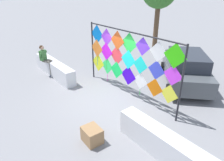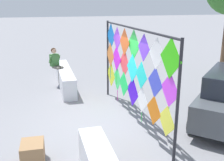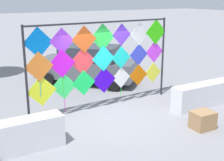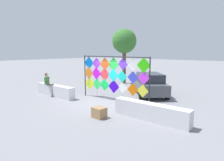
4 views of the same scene
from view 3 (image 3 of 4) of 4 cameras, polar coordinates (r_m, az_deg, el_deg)
The scene contains 5 objects.
ground at distance 9.34m, azimuth 0.69°, elevation -7.27°, with size 120.00×120.00×0.00m, color gray.
plaza_ledge_right at distance 11.22m, azimuth 18.97°, elevation -2.02°, with size 3.75×0.52×0.80m, color silver.
kite_display_rack at distance 9.82m, azimuth -1.99°, elevation 4.53°, with size 5.20×0.27×2.87m.
parked_car at distance 13.04m, azimuth -4.53°, elevation 3.06°, with size 4.13×4.19×1.60m.
cardboard_box_small at distance 9.02m, azimuth 16.53°, elevation -7.09°, with size 0.62×0.51×0.50m, color #9E754C.
Camera 3 is at (-4.48, -7.35, 3.63)m, focal length 49.10 mm.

